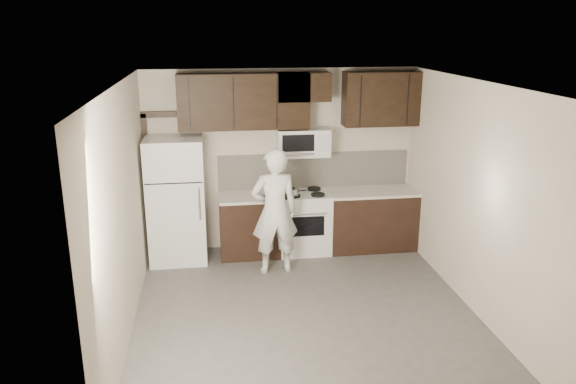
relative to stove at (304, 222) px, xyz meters
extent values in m
plane|color=#504D4B|center=(-0.30, -1.94, -0.46)|extent=(4.50, 4.50, 0.00)
plane|color=#BAAF9E|center=(-0.30, 0.31, 0.89)|extent=(4.00, 0.00, 4.00)
plane|color=white|center=(-0.30, -1.94, 2.24)|extent=(4.50, 4.50, 0.00)
cube|color=black|center=(-0.81, 0.00, -0.03)|extent=(0.87, 0.62, 0.87)
cube|color=black|center=(1.04, 0.00, -0.03)|extent=(1.32, 0.62, 0.87)
cube|color=white|center=(-0.81, 0.00, 0.43)|extent=(0.87, 0.64, 0.04)
cube|color=white|center=(1.04, 0.00, 0.43)|extent=(1.32, 0.64, 0.04)
cube|color=white|center=(0.00, 0.00, -0.02)|extent=(0.76, 0.62, 0.89)
cube|color=white|center=(0.00, 0.00, 0.44)|extent=(0.76, 0.62, 0.02)
cube|color=black|center=(0.00, -0.30, 0.04)|extent=(0.50, 0.01, 0.30)
cylinder|color=silver|center=(0.00, -0.34, 0.24)|extent=(0.55, 0.02, 0.02)
cylinder|color=black|center=(-0.18, -0.15, 0.46)|extent=(0.20, 0.20, 0.03)
cylinder|color=black|center=(0.18, -0.15, 0.46)|extent=(0.20, 0.20, 0.03)
cylinder|color=black|center=(-0.18, 0.15, 0.46)|extent=(0.20, 0.20, 0.03)
cylinder|color=black|center=(0.18, 0.15, 0.46)|extent=(0.20, 0.20, 0.03)
cube|color=beige|center=(0.20, 0.30, 0.72)|extent=(2.90, 0.02, 0.54)
cube|color=black|center=(-0.85, 0.14, 1.80)|extent=(1.85, 0.35, 0.78)
cube|color=black|center=(1.15, 0.14, 1.80)|extent=(1.10, 0.35, 0.78)
cube|color=black|center=(0.00, 0.14, 1.99)|extent=(0.76, 0.35, 0.40)
cube|color=white|center=(0.00, 0.12, 1.19)|extent=(0.76, 0.38, 0.40)
cube|color=black|center=(-0.10, -0.07, 1.22)|extent=(0.46, 0.01, 0.24)
cube|color=silver|center=(0.26, -0.07, 1.22)|extent=(0.18, 0.01, 0.24)
cylinder|color=silver|center=(-0.10, -0.10, 1.06)|extent=(0.46, 0.02, 0.02)
cube|color=white|center=(-1.85, -0.05, 0.44)|extent=(0.80, 0.72, 1.80)
cube|color=black|center=(-1.85, -0.41, 0.79)|extent=(0.77, 0.01, 0.02)
cylinder|color=silver|center=(-1.52, -0.44, 0.49)|extent=(0.03, 0.03, 0.45)
cube|color=black|center=(-2.26, 0.27, 0.59)|extent=(0.08, 0.08, 2.10)
cube|color=black|center=(-2.05, 0.27, 1.62)|extent=(0.50, 0.08, 0.08)
cylinder|color=silver|center=(-0.18, -0.15, 0.51)|extent=(0.16, 0.16, 0.12)
sphere|color=black|center=(-0.18, -0.15, 0.59)|extent=(0.03, 0.03, 0.03)
cylinder|color=black|center=(-0.06, -0.12, 0.53)|extent=(0.15, 0.05, 0.02)
cube|color=black|center=(-0.44, -0.17, 0.46)|extent=(0.44, 0.37, 0.02)
cylinder|color=tan|center=(-0.44, -0.17, 0.48)|extent=(0.32, 0.32, 0.02)
imported|color=white|center=(-0.52, -0.67, 0.41)|extent=(0.66, 0.46, 1.75)
camera|label=1|loc=(-1.35, -7.81, 2.84)|focal=35.00mm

